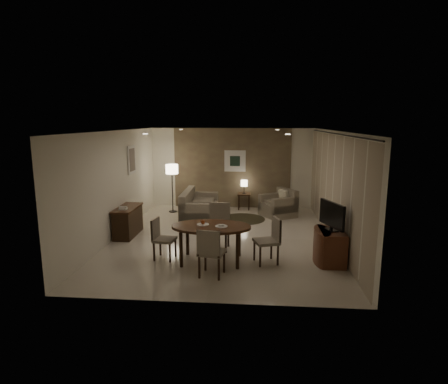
# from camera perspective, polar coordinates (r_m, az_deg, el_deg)

# --- Properties ---
(room_shell) EXTENTS (5.50, 7.00, 2.70)m
(room_shell) POSITION_cam_1_polar(r_m,az_deg,el_deg) (9.71, 0.10, 1.38)
(room_shell) COLOR beige
(room_shell) RESTS_ON ground
(taupe_accent) EXTENTS (3.96, 0.03, 2.70)m
(taupe_accent) POSITION_cam_1_polar(r_m,az_deg,el_deg) (12.76, 1.24, 3.65)
(taupe_accent) COLOR #786B4A
(taupe_accent) RESTS_ON wall_back
(curtain_wall) EXTENTS (0.08, 6.70, 2.58)m
(curtain_wall) POSITION_cam_1_polar(r_m,az_deg,el_deg) (9.48, 16.26, 0.53)
(curtain_wall) COLOR beige
(curtain_wall) RESTS_ON wall_right
(curtain_rod) EXTENTS (0.03, 6.80, 0.03)m
(curtain_rod) POSITION_cam_1_polar(r_m,az_deg,el_deg) (9.35, 16.69, 8.52)
(curtain_rod) COLOR black
(curtain_rod) RESTS_ON wall_right
(art_back_frame) EXTENTS (0.72, 0.03, 0.72)m
(art_back_frame) POSITION_cam_1_polar(r_m,az_deg,el_deg) (12.70, 1.69, 4.75)
(art_back_frame) COLOR silver
(art_back_frame) RESTS_ON wall_back
(art_back_canvas) EXTENTS (0.34, 0.01, 0.34)m
(art_back_canvas) POSITION_cam_1_polar(r_m,az_deg,el_deg) (12.68, 1.68, 4.74)
(art_back_canvas) COLOR black
(art_back_canvas) RESTS_ON wall_back
(art_left_frame) EXTENTS (0.03, 0.60, 0.80)m
(art_left_frame) POSITION_cam_1_polar(r_m,az_deg,el_deg) (10.98, -13.89, 4.79)
(art_left_frame) COLOR silver
(art_left_frame) RESTS_ON wall_left
(art_left_canvas) EXTENTS (0.01, 0.46, 0.64)m
(art_left_canvas) POSITION_cam_1_polar(r_m,az_deg,el_deg) (10.97, -13.82, 4.79)
(art_left_canvas) COLOR gray
(art_left_canvas) RESTS_ON wall_left
(downlight_nl) EXTENTS (0.10, 0.10, 0.01)m
(downlight_nl) POSITION_cam_1_polar(r_m,az_deg,el_deg) (7.67, -11.89, 8.67)
(downlight_nl) COLOR white
(downlight_nl) RESTS_ON ceiling
(downlight_nr) EXTENTS (0.10, 0.10, 0.01)m
(downlight_nr) POSITION_cam_1_polar(r_m,az_deg,el_deg) (7.38, 9.69, 8.67)
(downlight_nr) COLOR white
(downlight_nr) RESTS_ON ceiling
(downlight_fl) EXTENTS (0.10, 0.10, 0.01)m
(downlight_fl) POSITION_cam_1_polar(r_m,az_deg,el_deg) (11.17, -6.58, 9.43)
(downlight_fl) COLOR white
(downlight_fl) RESTS_ON ceiling
(downlight_fr) EXTENTS (0.10, 0.10, 0.01)m
(downlight_fr) POSITION_cam_1_polar(r_m,az_deg,el_deg) (10.97, 8.12, 9.37)
(downlight_fr) COLOR white
(downlight_fr) RESTS_ON ceiling
(console_desk) EXTENTS (0.48, 1.20, 0.75)m
(console_desk) POSITION_cam_1_polar(r_m,az_deg,el_deg) (10.05, -14.44, -4.33)
(console_desk) COLOR #4C2A18
(console_desk) RESTS_ON floor
(telephone) EXTENTS (0.20, 0.14, 0.09)m
(telephone) POSITION_cam_1_polar(r_m,az_deg,el_deg) (9.67, -15.13, -2.36)
(telephone) COLOR white
(telephone) RESTS_ON console_desk
(tv_cabinet) EXTENTS (0.48, 0.90, 0.70)m
(tv_cabinet) POSITION_cam_1_polar(r_m,az_deg,el_deg) (8.23, 16.01, -7.97)
(tv_cabinet) COLOR brown
(tv_cabinet) RESTS_ON floor
(flat_tv) EXTENTS (0.36, 0.85, 0.60)m
(flat_tv) POSITION_cam_1_polar(r_m,az_deg,el_deg) (8.04, 16.12, -3.44)
(flat_tv) COLOR black
(flat_tv) RESTS_ON tv_cabinet
(dining_table) EXTENTS (1.67, 1.04, 0.78)m
(dining_table) POSITION_cam_1_polar(r_m,az_deg,el_deg) (7.97, -1.96, -7.87)
(dining_table) COLOR #4C2A18
(dining_table) RESTS_ON floor
(chair_near) EXTENTS (0.54, 0.54, 0.96)m
(chair_near) POSITION_cam_1_polar(r_m,az_deg,el_deg) (7.24, -1.87, -9.07)
(chair_near) COLOR gray
(chair_near) RESTS_ON floor
(chair_far) EXTENTS (0.54, 0.54, 1.06)m
(chair_far) POSITION_cam_1_polar(r_m,az_deg,el_deg) (8.66, -0.90, -5.38)
(chair_far) COLOR gray
(chair_far) RESTS_ON floor
(chair_left) EXTENTS (0.48, 0.48, 0.89)m
(chair_left) POSITION_cam_1_polar(r_m,az_deg,el_deg) (8.18, -9.02, -7.09)
(chair_left) COLOR gray
(chair_left) RESTS_ON floor
(chair_right) EXTENTS (0.59, 0.59, 0.96)m
(chair_right) POSITION_cam_1_polar(r_m,az_deg,el_deg) (7.90, 6.44, -7.41)
(chair_right) COLOR gray
(chair_right) RESTS_ON floor
(plate_a) EXTENTS (0.26, 0.26, 0.02)m
(plate_a) POSITION_cam_1_polar(r_m,az_deg,el_deg) (7.92, -3.23, -4.97)
(plate_a) COLOR white
(plate_a) RESTS_ON dining_table
(plate_b) EXTENTS (0.26, 0.26, 0.02)m
(plate_b) POSITION_cam_1_polar(r_m,az_deg,el_deg) (7.78, -0.41, -5.25)
(plate_b) COLOR white
(plate_b) RESTS_ON dining_table
(fruit_apple) EXTENTS (0.09, 0.09, 0.09)m
(fruit_apple) POSITION_cam_1_polar(r_m,az_deg,el_deg) (7.90, -3.24, -4.60)
(fruit_apple) COLOR #9F3C12
(fruit_apple) RESTS_ON plate_a
(napkin) EXTENTS (0.12, 0.08, 0.03)m
(napkin) POSITION_cam_1_polar(r_m,az_deg,el_deg) (7.77, -0.41, -5.08)
(napkin) COLOR white
(napkin) RESTS_ON plate_b
(round_rug) EXTENTS (1.36, 1.36, 0.01)m
(round_rug) POSITION_cam_1_polar(r_m,az_deg,el_deg) (11.41, 2.85, -4.10)
(round_rug) COLOR #3B3621
(round_rug) RESTS_ON floor
(sofa) EXTENTS (1.91, 0.98, 0.89)m
(sofa) POSITION_cam_1_polar(r_m,az_deg,el_deg) (11.21, -3.72, -2.08)
(sofa) COLOR gray
(sofa) RESTS_ON floor
(armchair) EXTENTS (1.24, 1.26, 0.84)m
(armchair) POSITION_cam_1_polar(r_m,az_deg,el_deg) (11.78, 8.22, -1.66)
(armchair) COLOR gray
(armchair) RESTS_ON floor
(side_table) EXTENTS (0.42, 0.42, 0.54)m
(side_table) POSITION_cam_1_polar(r_m,az_deg,el_deg) (12.62, 3.06, -1.43)
(side_table) COLOR #322110
(side_table) RESTS_ON floor
(table_lamp) EXTENTS (0.22, 0.22, 0.50)m
(table_lamp) POSITION_cam_1_polar(r_m,az_deg,el_deg) (12.52, 3.09, 0.90)
(table_lamp) COLOR #FFEAC1
(table_lamp) RESTS_ON side_table
(floor_lamp) EXTENTS (0.39, 0.39, 1.56)m
(floor_lamp) POSITION_cam_1_polar(r_m,az_deg,el_deg) (12.26, -7.88, 0.56)
(floor_lamp) COLOR #FFE5B7
(floor_lamp) RESTS_ON floor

